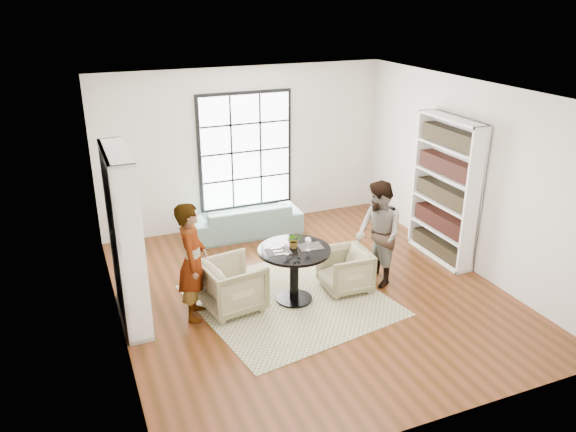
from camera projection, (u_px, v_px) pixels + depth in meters
name	position (u px, v px, depth m)	size (l,w,h in m)	color
ground	(310.00, 292.00, 8.49)	(6.00, 6.00, 0.00)	#622E17
room_shell	(296.00, 203.00, 8.49)	(6.00, 6.01, 6.00)	silver
rug	(290.00, 300.00, 8.25)	(2.56, 2.56, 0.01)	#B3AF86
pedestal_table	(294.00, 264.00, 8.05)	(1.04, 1.04, 0.83)	black
sofa	(246.00, 219.00, 10.42)	(2.02, 0.79, 0.59)	gray
armchair_left	(233.00, 285.00, 7.93)	(0.78, 0.81, 0.73)	tan
armchair_right	(345.00, 270.00, 8.46)	(0.68, 0.70, 0.64)	#C7AD8E
person_left	(193.00, 262.00, 7.56)	(0.62, 0.40, 1.69)	gray
person_right	(379.00, 234.00, 8.47)	(0.80, 0.62, 1.64)	gray
placemat_left	(278.00, 251.00, 7.88)	(0.34, 0.26, 0.01)	black
placemat_right	(310.00, 247.00, 8.03)	(0.34, 0.26, 0.01)	black
cutlery_left	(278.00, 251.00, 7.87)	(0.14, 0.22, 0.01)	silver
cutlery_right	(310.00, 246.00, 8.02)	(0.14, 0.22, 0.01)	silver
wine_glass_left	(287.00, 246.00, 7.75)	(0.08, 0.08, 0.18)	silver
wine_glass_right	(308.00, 241.00, 7.87)	(0.09, 0.09, 0.20)	silver
flower_centerpiece	(294.00, 241.00, 7.96)	(0.20, 0.17, 0.22)	gray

